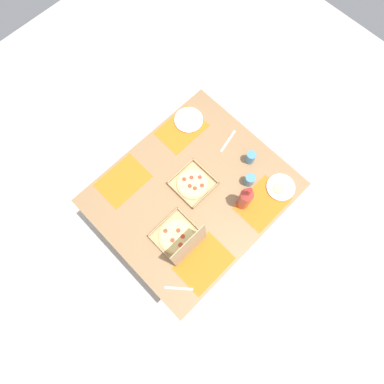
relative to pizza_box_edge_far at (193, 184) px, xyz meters
name	(u,v)px	position (x,y,z in m)	size (l,w,h in m)	color
ground_plane	(192,215)	(0.05, 0.04, -0.76)	(6.00, 6.00, 0.00)	beige
dining_table	(192,196)	(0.05, 0.04, -0.12)	(1.33, 1.13, 0.75)	#3F3328
placemat_near_left	(182,129)	(-0.25, -0.38, -0.01)	(0.36, 0.26, 0.00)	orange
placemat_near_right	(123,181)	(0.35, -0.38, -0.01)	(0.36, 0.26, 0.00)	orange
placemat_far_left	(262,203)	(-0.25, 0.45, -0.01)	(0.36, 0.26, 0.00)	orange
placemat_far_right	(204,263)	(0.35, 0.45, -0.01)	(0.36, 0.26, 0.00)	orange
pizza_box_edge_far	(193,184)	(0.00, 0.00, 0.00)	(0.27, 0.27, 0.04)	tan
pizza_box_corner_left	(180,239)	(0.35, 0.22, 0.04)	(0.29, 0.29, 0.32)	tan
plate_near_left	(189,120)	(-0.34, -0.40, 0.00)	(0.22, 0.22, 0.02)	white
plate_far_left	(280,187)	(-0.43, 0.47, 0.00)	(0.21, 0.21, 0.03)	white
soda_bottle	(245,198)	(-0.15, 0.35, 0.12)	(0.09, 0.09, 0.32)	#B2382D
cup_spare	(250,180)	(-0.30, 0.27, 0.04)	(0.07, 0.07, 0.10)	teal
cup_clear_right	(250,158)	(-0.43, 0.16, 0.04)	(0.07, 0.07, 0.11)	teal
fork_by_far_right	(179,288)	(0.58, 0.45, -0.01)	(0.19, 0.02, 0.01)	#B7B7BC
knife_by_far_left	(228,141)	(-0.43, -0.06, -0.01)	(0.21, 0.02, 0.01)	#B7B7BC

